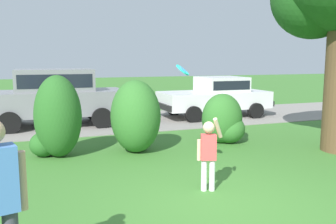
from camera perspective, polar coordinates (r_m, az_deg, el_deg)
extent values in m
plane|color=#3D752D|center=(6.00, 9.02, -13.88)|extent=(80.00, 80.00, 0.00)
cube|color=gray|center=(13.30, -8.04, -1.53)|extent=(28.00, 4.40, 0.02)
ellipsoid|color=#286023|center=(8.77, -16.76, -0.65)|extent=(1.07, 1.19, 1.89)
ellipsoid|color=#286023|center=(9.01, -18.78, -4.77)|extent=(0.65, 0.65, 0.58)
ellipsoid|color=#33702B|center=(8.87, -5.06, -0.68)|extent=(1.20, 1.31, 1.76)
ellipsoid|color=#33702B|center=(9.97, 8.42, -0.97)|extent=(1.12, 0.95, 1.34)
ellipsoid|color=#33702B|center=(10.02, 9.49, -2.61)|extent=(0.85, 0.85, 0.77)
cube|color=white|center=(14.40, 7.15, 1.93)|extent=(4.21, 1.86, 0.64)
cube|color=white|center=(14.50, 8.30, 4.33)|extent=(1.69, 1.63, 0.56)
cube|color=black|center=(14.50, 8.30, 4.33)|extent=(1.56, 1.65, 0.34)
cylinder|color=black|center=(13.04, 3.98, -0.37)|extent=(0.60, 0.22, 0.60)
cylinder|color=black|center=(14.76, 0.94, 0.65)|extent=(0.60, 0.22, 0.60)
cylinder|color=black|center=(14.32, 13.50, 0.19)|extent=(0.60, 0.22, 0.60)
cylinder|color=black|center=(15.89, 9.71, 1.08)|extent=(0.60, 0.22, 0.60)
cube|color=black|center=(13.56, -0.89, 0.92)|extent=(0.13, 1.75, 0.20)
cube|color=black|center=(15.53, 14.15, 1.60)|extent=(0.13, 1.75, 0.20)
cube|color=gray|center=(12.87, -17.10, 1.41)|extent=(4.53, 1.92, 0.80)
cube|color=gray|center=(12.81, -17.25, 4.79)|extent=(2.50, 1.67, 0.72)
cube|color=black|center=(12.81, -17.25, 4.79)|extent=(2.31, 1.68, 0.43)
cylinder|color=black|center=(12.03, -23.48, -1.58)|extent=(0.68, 0.23, 0.68)
cylinder|color=black|center=(13.89, -22.93, -0.32)|extent=(0.68, 0.23, 0.68)
cylinder|color=black|center=(12.14, -10.24, -0.94)|extent=(0.68, 0.23, 0.68)
cylinder|color=black|center=(13.98, -11.46, 0.23)|extent=(0.68, 0.23, 0.68)
cube|color=black|center=(13.18, -7.07, 0.99)|extent=(0.15, 1.75, 0.20)
cylinder|color=white|center=(6.41, 5.62, -9.76)|extent=(0.10, 0.10, 0.55)
cylinder|color=white|center=(6.42, 6.88, -9.74)|extent=(0.10, 0.10, 0.55)
cube|color=#DB4C4C|center=(6.28, 6.33, -5.45)|extent=(0.30, 0.24, 0.44)
sphere|color=beige|center=(6.21, 6.38, -2.40)|extent=(0.20, 0.20, 0.20)
cylinder|color=beige|center=(6.28, 7.77, -2.49)|extent=(0.25, 0.20, 0.39)
cylinder|color=beige|center=(6.27, 4.86, -5.91)|extent=(0.07, 0.07, 0.36)
cylinder|color=#1EB7B2|center=(6.45, 2.29, 6.56)|extent=(0.30, 0.27, 0.26)
cylinder|color=#337FDB|center=(6.45, 2.29, 6.59)|extent=(0.17, 0.15, 0.15)
cylinder|color=tan|center=(3.66, -21.83, -9.89)|extent=(0.09, 0.09, 0.55)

